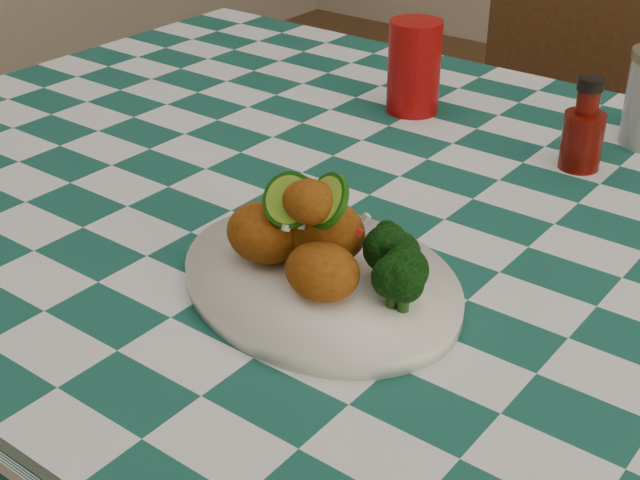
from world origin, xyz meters
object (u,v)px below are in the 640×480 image
Objects in this scene: plate at (320,281)px; red_tumbler at (414,67)px; dining_table at (425,479)px; fried_chicken_pile at (316,228)px; wooden_chair_left at (508,197)px; ketchup_bottle at (585,124)px.

plate is 0.50m from red_tumbler.
fried_chicken_pile reaches higher than dining_table.
wooden_chair_left is at bearing 109.47° from dining_table.
wooden_chair_left is at bearing 104.30° from plate.
fried_chicken_pile is 0.50m from red_tumbler.
ketchup_bottle is 0.13× the size of wooden_chair_left.
plate is 0.06m from fried_chicken_pile.
plate is 1.04m from wooden_chair_left.
fried_chicken_pile is 1.30× the size of ketchup_bottle.
ketchup_bottle is at bearing 78.83° from plate.
red_tumbler is 0.64m from wooden_chair_left.
ketchup_bottle reaches higher than fried_chicken_pile.
ketchup_bottle is at bearing -49.98° from wooden_chair_left.
dining_table is at bearing -105.32° from ketchup_bottle.
dining_table is 0.45m from plate.
fried_chicken_pile is at bearing -67.81° from wooden_chair_left.
wooden_chair_left is (-0.05, 0.48, -0.41)m from red_tumbler.
red_tumbler reaches higher than dining_table.
dining_table is 0.57m from red_tumbler.
fried_chicken_pile is at bearing 180.00° from plate.
ketchup_bottle is 0.74m from wooden_chair_left.
dining_table is 0.51m from ketchup_bottle.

